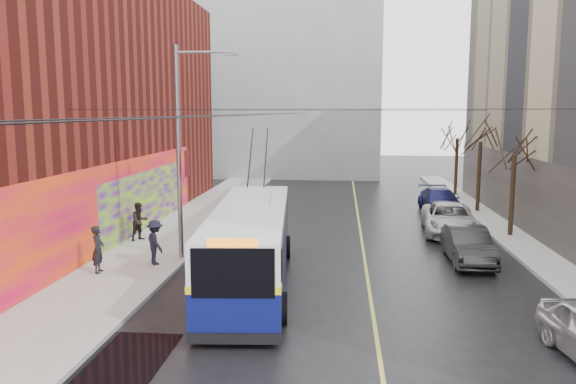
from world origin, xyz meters
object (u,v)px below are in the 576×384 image
Objects in this scene: tree_mid at (481,129)px; parked_car_d at (440,201)px; tree_near at (515,139)px; pedestrian_b at (140,221)px; streetlight_pole at (182,147)px; tree_far at (458,128)px; parked_car_c at (449,219)px; parked_car_b at (468,245)px; following_car at (252,212)px; pedestrian_c at (155,242)px; pedestrian_a at (98,249)px; trolleybus at (251,243)px.

parked_car_d is (-2.33, -0.16, -4.49)m from tree_mid.
tree_near is 3.47× the size of pedestrian_b.
tree_far is at bearing 52.88° from streetlight_pole.
parked_car_b is at bearing -88.14° from parked_car_c.
parked_car_c is 10.55m from following_car.
streetlight_pole reaches higher than pedestrian_c.
tree_near is 7.01m from tree_mid.
pedestrian_a reaches higher than pedestrian_c.
streetlight_pole is 5.74m from pedestrian_b.
pedestrian_b is (-18.22, -2.96, -3.90)m from tree_near.
pedestrian_c is (-16.05, -7.10, -3.91)m from tree_near.
tree_mid reaches higher than pedestrian_c.
tree_far is 1.45× the size of parked_car_b.
streetlight_pole is at bearing 134.11° from trolleybus.
pedestrian_a is (-17.85, -22.48, -4.07)m from tree_far.
tree_near reaches higher than parked_car_d.
pedestrian_b reaches higher than parked_car_b.
tree_near is at bearing -90.00° from tree_far.
tree_near reaches higher than parked_car_c.
parked_car_c is 15.69m from pedestrian_b.
streetlight_pole is 25.09m from tree_far.
trolleybus is (-11.82, -15.92, -3.69)m from tree_mid.
streetlight_pole is at bearing -127.12° from tree_far.
pedestrian_c is (-16.05, -14.10, -4.19)m from tree_mid.
following_car is at bearing -32.40° from pedestrian_a.
trolleybus reaches higher than parked_car_d.
streetlight_pole is 5.51m from trolleybus.
tree_near is 1.38× the size of following_car.
tree_far is 28.99m from pedestrian_a.
parked_car_c reaches higher than parked_car_d.
tree_far is 3.56× the size of pedestrian_a.
streetlight_pole is at bearing -101.01° from following_car.
streetlight_pole is 0.75× the size of trolleybus.
parked_car_c is at bearing 28.17° from streetlight_pole.
parked_car_c is (-2.93, 0.54, -4.18)m from tree_near.
tree_far reaches higher than pedestrian_b.
tree_far is at bearing 90.00° from tree_mid.
following_car is at bearing 173.63° from tree_near.
pedestrian_c is (-13.12, -7.64, 0.27)m from parked_car_c.
tree_far is 1.42× the size of following_car.
parked_car_c is (0.27, 5.61, 0.04)m from parked_car_b.
parked_car_d is (12.81, 12.84, -4.09)m from streetlight_pole.
tree_mid reaches higher than parked_car_d.
trolleybus is 2.64× the size of parked_car_b.
tree_mid is 21.18m from pedestrian_b.
following_car is 2.52× the size of pedestrian_a.
parked_car_b is at bearing 19.42° from trolleybus.
tree_far is at bearing 44.71° from following_car.
pedestrian_a is at bearing -112.06° from following_car.
tree_mid is at bearing -57.62° from pedestrian_a.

